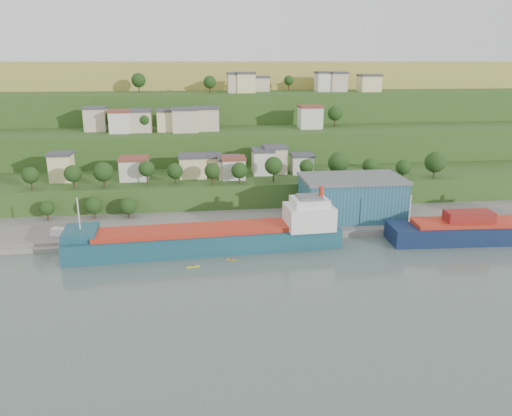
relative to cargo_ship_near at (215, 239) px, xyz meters
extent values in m
plane|color=#4B5B53|center=(10.32, -10.25, -2.99)|extent=(500.00, 500.00, 0.00)
cube|color=slate|center=(30.32, 17.75, -2.99)|extent=(220.00, 26.00, 4.00)
cube|color=slate|center=(-44.68, 11.75, -2.99)|extent=(40.00, 18.00, 2.40)
cube|color=#284719|center=(10.32, 45.75, -2.99)|extent=(260.00, 32.00, 20.00)
cube|color=#284719|center=(10.32, 75.75, -2.99)|extent=(280.00, 32.00, 44.00)
cube|color=#284719|center=(10.32, 105.75, -2.99)|extent=(300.00, 32.00, 70.00)
cube|color=#A2913D|center=(10.32, 179.75, -2.99)|extent=(360.00, 120.00, 96.00)
cube|color=beige|center=(-49.02, 43.97, 11.42)|extent=(7.10, 7.20, 8.81)
cube|color=#3F3F44|center=(-49.02, 43.97, 16.27)|extent=(7.70, 7.80, 0.90)
cube|color=silver|center=(-25.16, 43.08, 10.45)|extent=(9.12, 8.36, 6.88)
cube|color=brown|center=(-25.16, 43.08, 14.34)|extent=(9.72, 8.96, 0.90)
cube|color=beige|center=(-5.36, 44.57, 10.51)|extent=(9.11, 8.18, 7.00)
cube|color=#3F3F44|center=(-5.36, 44.57, 14.46)|extent=(9.71, 8.78, 0.90)
cube|color=beige|center=(0.42, 48.04, 10.19)|extent=(8.03, 8.51, 6.37)
cube|color=#3F3F44|center=(0.42, 48.04, 13.83)|extent=(8.63, 9.11, 0.90)
cube|color=beige|center=(7.13, 42.40, 10.24)|extent=(7.63, 8.94, 6.46)
cube|color=#3F3F44|center=(7.13, 42.40, 13.92)|extent=(8.23, 9.54, 0.90)
cube|color=silver|center=(8.35, 40.72, 10.35)|extent=(7.70, 7.27, 6.67)
cube|color=brown|center=(8.35, 40.72, 14.13)|extent=(8.30, 7.87, 0.90)
cube|color=silver|center=(19.35, 46.85, 11.04)|extent=(7.14, 8.19, 8.06)
cube|color=#3F3F44|center=(19.35, 46.85, 15.52)|extent=(7.74, 8.79, 0.90)
cube|color=beige|center=(23.92, 48.43, 11.43)|extent=(7.82, 7.96, 8.84)
cube|color=#3F3F44|center=(23.92, 48.43, 16.30)|extent=(8.42, 8.56, 0.90)
cube|color=silver|center=(33.35, 46.22, 10.08)|extent=(7.50, 7.16, 6.14)
cube|color=#3F3F44|center=(33.35, 46.22, 13.60)|extent=(8.10, 7.76, 0.90)
cube|color=beige|center=(-43.16, 79.00, 23.33)|extent=(8.14, 7.80, 8.63)
cube|color=#3F3F44|center=(-43.16, 79.00, 28.09)|extent=(8.74, 8.40, 0.90)
cube|color=silver|center=(-32.90, 72.61, 22.95)|extent=(7.65, 7.91, 7.87)
cube|color=brown|center=(-32.90, 72.61, 27.33)|extent=(8.25, 8.51, 0.90)
cube|color=beige|center=(-25.21, 74.04, 22.93)|extent=(8.48, 8.06, 7.84)
cube|color=#3F3F44|center=(-25.21, 74.04, 27.30)|extent=(9.08, 8.66, 0.90)
cube|color=beige|center=(-14.31, 74.53, 22.88)|extent=(8.73, 7.77, 7.73)
cube|color=#3F3F44|center=(-14.31, 74.53, 27.19)|extent=(9.33, 8.37, 0.90)
cube|color=beige|center=(-7.83, 71.21, 23.27)|extent=(9.80, 7.28, 8.51)
cube|color=#3F3F44|center=(-7.83, 71.21, 27.97)|extent=(10.40, 7.88, 0.90)
cube|color=beige|center=(0.29, 75.03, 23.23)|extent=(9.93, 8.32, 8.44)
cube|color=#3F3F44|center=(0.29, 75.03, 27.90)|extent=(10.53, 8.92, 0.90)
cube|color=silver|center=(42.94, 76.08, 23.23)|extent=(9.08, 7.86, 8.43)
cube|color=brown|center=(42.94, 76.08, 27.89)|extent=(9.68, 8.46, 0.90)
cube|color=beige|center=(14.74, 102.52, 35.97)|extent=(7.35, 8.17, 7.92)
cube|color=#3F3F44|center=(14.74, 102.52, 40.38)|extent=(7.95, 8.77, 0.90)
cube|color=beige|center=(18.95, 101.82, 36.04)|extent=(8.06, 8.16, 8.06)
cube|color=#3F3F44|center=(18.95, 101.82, 40.52)|extent=(8.66, 8.76, 0.90)
cube|color=beige|center=(26.62, 111.02, 35.01)|extent=(8.17, 8.03, 6.01)
cube|color=#3F3F44|center=(26.62, 111.02, 38.47)|extent=(8.77, 8.63, 0.90)
cube|color=silver|center=(56.63, 106.47, 36.07)|extent=(8.35, 8.64, 8.13)
cube|color=#3F3F44|center=(56.63, 106.47, 40.59)|extent=(8.95, 9.24, 0.90)
cube|color=beige|center=(62.39, 105.63, 36.01)|extent=(7.18, 8.72, 8.00)
cube|color=#3F3F44|center=(62.39, 105.63, 40.46)|extent=(7.78, 9.32, 0.90)
cube|color=beige|center=(76.61, 102.85, 35.45)|extent=(9.17, 8.77, 6.88)
cube|color=#3F3F44|center=(76.61, 102.85, 39.34)|extent=(9.77, 9.37, 0.90)
cylinder|color=#382619|center=(-55.85, 33.14, 8.60)|extent=(0.50, 0.50, 3.19)
sphere|color=black|center=(-55.85, 33.14, 11.61)|extent=(5.15, 5.15, 5.15)
cylinder|color=#382619|center=(-42.88, 32.68, 8.69)|extent=(0.50, 0.50, 3.37)
sphere|color=black|center=(-42.88, 32.68, 11.88)|extent=(5.45, 5.45, 5.45)
cylinder|color=#382619|center=(-33.62, 32.87, 8.73)|extent=(0.50, 0.50, 3.44)
sphere|color=black|center=(-33.62, 32.87, 12.17)|extent=(6.26, 6.26, 6.26)
cylinder|color=#382619|center=(-20.29, 35.21, 8.96)|extent=(0.50, 0.50, 3.90)
sphere|color=black|center=(-20.29, 35.21, 12.33)|extent=(5.16, 5.16, 5.16)
cylinder|color=#382619|center=(-11.26, 35.44, 8.43)|extent=(0.50, 0.50, 2.83)
sphere|color=black|center=(-11.26, 35.44, 11.27)|extent=(5.20, 5.20, 5.20)
cylinder|color=#382619|center=(0.84, 32.79, 8.61)|extent=(0.50, 0.50, 3.21)
sphere|color=black|center=(0.84, 32.79, 11.63)|extent=(5.12, 5.12, 5.12)
cylinder|color=#382619|center=(9.75, 33.24, 8.46)|extent=(0.50, 0.50, 2.90)
sphere|color=black|center=(9.75, 33.24, 11.39)|extent=(5.38, 5.38, 5.38)
cylinder|color=#382619|center=(21.15, 33.63, 8.99)|extent=(0.50, 0.50, 3.96)
sphere|color=black|center=(21.15, 33.63, 12.62)|extent=(5.98, 5.98, 5.98)
cylinder|color=#382619|center=(32.69, 35.59, 8.66)|extent=(0.50, 0.50, 3.30)
sphere|color=black|center=(32.69, 35.59, 11.63)|extent=(4.82, 4.82, 4.82)
cylinder|color=#382619|center=(43.69, 35.40, 8.88)|extent=(0.50, 0.50, 3.73)
sphere|color=black|center=(43.69, 35.40, 12.68)|extent=(7.07, 7.07, 7.07)
cylinder|color=#382619|center=(53.90, 32.73, 8.76)|extent=(0.50, 0.50, 3.50)
sphere|color=black|center=(53.90, 32.73, 11.92)|extent=(5.12, 5.12, 5.12)
cylinder|color=#382619|center=(65.36, 31.82, 8.45)|extent=(0.50, 0.50, 2.87)
sphere|color=black|center=(65.36, 31.82, 11.31)|extent=(5.17, 5.17, 5.17)
cylinder|color=#382619|center=(77.25, 33.14, 8.77)|extent=(0.50, 0.50, 3.53)
sphere|color=black|center=(77.25, 33.14, 12.50)|extent=(7.13, 7.13, 7.13)
cylinder|color=#382619|center=(-28.70, 109.91, 33.80)|extent=(0.50, 0.50, 3.59)
sphere|color=black|center=(-28.70, 109.91, 37.34)|extent=(6.36, 6.36, 6.36)
cylinder|color=#382619|center=(-23.38, 71.23, 20.90)|extent=(0.50, 0.50, 3.77)
sphere|color=black|center=(-23.38, 71.23, 24.01)|extent=(4.46, 4.46, 4.46)
cylinder|color=#382619|center=(-8.79, 82.96, 20.94)|extent=(0.50, 0.50, 3.87)
sphere|color=black|center=(-8.79, 82.96, 24.24)|extent=(4.94, 4.94, 4.94)
cylinder|color=#382619|center=(40.00, 109.26, 33.87)|extent=(0.50, 0.50, 3.71)
sphere|color=black|center=(40.00, 109.26, 36.98)|extent=(4.57, 4.57, 4.57)
cylinder|color=#382619|center=(54.60, 80.50, 20.92)|extent=(0.50, 0.50, 3.82)
sphere|color=black|center=(54.60, 80.50, 24.52)|extent=(6.12, 6.12, 6.12)
cylinder|color=#382619|center=(-38.30, 80.44, 20.66)|extent=(0.50, 0.50, 3.31)
sphere|color=black|center=(-38.30, 80.44, 23.90)|extent=(5.75, 5.75, 5.75)
cylinder|color=#382619|center=(2.90, 98.29, 33.66)|extent=(0.50, 0.50, 3.31)
sphere|color=black|center=(2.90, 98.29, 36.83)|extent=(5.50, 5.50, 5.50)
cube|color=#133949|center=(-2.41, 0.00, -1.43)|extent=(73.37, 15.77, 7.28)
cube|color=#B22917|center=(-4.49, 0.00, 2.84)|extent=(54.56, 12.57, 1.25)
cube|color=#133949|center=(-34.65, 0.00, 3.25)|extent=(8.99, 11.92, 2.08)
cube|color=silver|center=(25.68, 0.00, 5.33)|extent=(13.08, 11.13, 6.24)
cube|color=silver|center=(25.68, 0.00, 9.49)|extent=(9.84, 8.87, 2.08)
cube|color=#595B5E|center=(25.68, 0.00, 10.85)|extent=(6.60, 6.60, 0.62)
cylinder|color=#B22917|center=(28.80, 0.00, 12.09)|extent=(1.32, 1.32, 3.12)
cylinder|color=silver|center=(-34.65, 0.00, 8.45)|extent=(0.40, 0.40, 8.32)
cube|color=silver|center=(-31.53, 0.00, 0.96)|extent=(15.24, 12.60, 0.26)
cube|color=#0D1B3A|center=(81.38, -2.54, -1.58)|extent=(65.69, 14.26, 7.17)
cube|color=#B22917|center=(79.21, -2.54, 2.55)|extent=(48.22, 11.40, 1.09)
cylinder|color=silver|center=(53.13, -2.54, 7.34)|extent=(0.37, 0.37, 7.61)
cube|color=maroon|center=(70.52, -2.54, 4.51)|extent=(13.31, 6.11, 2.83)
cube|color=navy|center=(43.10, 17.68, 5.01)|extent=(30.10, 18.17, 12.00)
cube|color=#595B5E|center=(43.10, 17.68, 11.41)|extent=(31.11, 19.17, 0.80)
cube|color=silver|center=(-42.21, 10.80, -0.35)|extent=(6.66, 4.66, 2.87)
cube|color=silver|center=(-34.07, 5.93, -1.41)|extent=(4.03, 2.56, 0.76)
cube|color=orange|center=(3.78, -7.93, -2.88)|extent=(2.88, 1.44, 0.22)
sphere|color=#3F3F44|center=(3.78, -7.93, -2.52)|extent=(0.50, 0.50, 0.50)
cube|color=gold|center=(-5.96, -11.42, -2.86)|extent=(3.38, 1.00, 0.25)
sphere|color=#3F3F44|center=(-5.96, -11.42, -2.45)|extent=(0.58, 0.58, 0.58)
camera|label=1|loc=(-4.43, -126.40, 46.27)|focal=35.00mm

